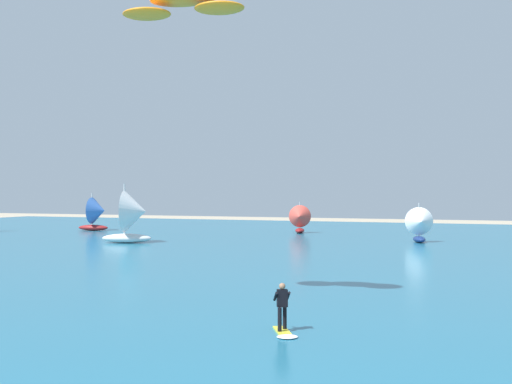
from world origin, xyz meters
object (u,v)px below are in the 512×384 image
Objects in this scene: sailboat_anchored_offshore at (134,216)px; sailboat_near_shore at (97,214)px; sailboat_leading at (300,219)px; kite at (182,6)px; sailboat_trailing at (420,225)px; kitesurfer at (283,315)px.

sailboat_anchored_offshore is 20.98m from sailboat_near_shore.
sailboat_leading is (10.34, 19.41, -0.87)m from sailboat_anchored_offshore.
sailboat_near_shore is (-34.67, 42.17, -10.57)m from kite.
sailboat_near_shore is (-25.15, -4.56, 0.46)m from sailboat_leading.
kite is 1.20× the size of sailboat_near_shore.
kite is at bearing -53.97° from sailboat_anchored_offshore.
kitesurfer is at bearing -89.46° from sailboat_trailing.
kite is 1.48× the size of sailboat_trailing.
sailboat_near_shore is at bearing 129.43° from kite.
sailboat_trailing is 0.68× the size of sailboat_anchored_offshore.
sailboat_trailing is 17.43m from sailboat_leading.
kitesurfer is 40.10m from sailboat_anchored_offshore.
kitesurfer is at bearing -48.48° from sailboat_near_shore.
sailboat_anchored_offshore is 1.19× the size of sailboat_near_shore.
sailboat_anchored_offshore is 1.51× the size of sailboat_leading.
sailboat_trailing is at bearing -6.42° from sailboat_near_shore.
sailboat_leading is 25.56m from sailboat_near_shore.
sailboat_leading is (-9.53, 46.73, -11.03)m from kite.
sailboat_trailing is 27.28m from sailboat_anchored_offshore.
kite reaches higher than kitesurfer.
sailboat_anchored_offshore is at bearing -118.05° from sailboat_leading.
kite is 48.95m from sailboat_leading.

